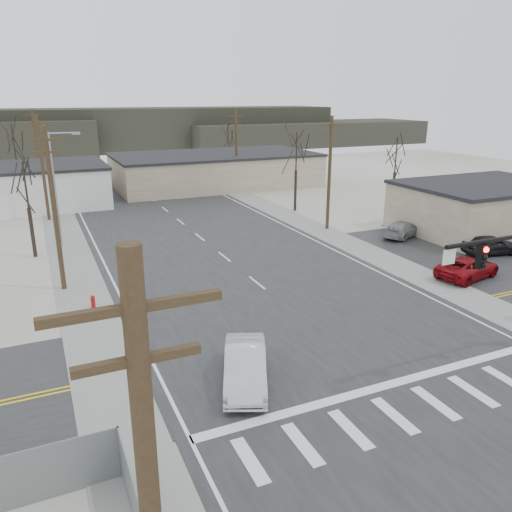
{
  "coord_description": "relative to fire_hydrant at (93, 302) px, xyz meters",
  "views": [
    {
      "loc": [
        -12.4,
        -19.59,
        11.62
      ],
      "look_at": [
        -0.99,
        5.94,
        2.6
      ],
      "focal_mm": 35.0,
      "sensor_mm": 36.0,
      "label": 1
    }
  ],
  "objects": [
    {
      "name": "ground",
      "position": [
        10.2,
        -8.0,
        -0.45
      ],
      "size": [
        140.0,
        140.0,
        0.0
      ],
      "primitive_type": "plane",
      "color": "silver",
      "rests_on": "ground"
    },
    {
      "name": "main_road",
      "position": [
        10.2,
        7.0,
        -0.43
      ],
      "size": [
        18.0,
        110.0,
        0.05
      ],
      "primitive_type": "cube",
      "color": "black",
      "rests_on": "ground"
    },
    {
      "name": "cross_road",
      "position": [
        10.2,
        -8.0,
        -0.43
      ],
      "size": [
        90.0,
        10.0,
        0.04
      ],
      "primitive_type": "cube",
      "color": "black",
      "rests_on": "ground"
    },
    {
      "name": "parking_lot",
      "position": [
        30.2,
        -2.0,
        -0.44
      ],
      "size": [
        18.0,
        20.0,
        0.03
      ],
      "primitive_type": "cube",
      "color": "black",
      "rests_on": "ground"
    },
    {
      "name": "sidewalk_left",
      "position": [
        -0.4,
        12.0,
        -0.42
      ],
      "size": [
        3.0,
        90.0,
        0.06
      ],
      "primitive_type": "cube",
      "color": "gray",
      "rests_on": "ground"
    },
    {
      "name": "sidewalk_right",
      "position": [
        20.8,
        12.0,
        -0.42
      ],
      "size": [
        3.0,
        90.0,
        0.06
      ],
      "primitive_type": "cube",
      "color": "gray",
      "rests_on": "ground"
    },
    {
      "name": "fire_hydrant",
      "position": [
        0.0,
        0.0,
        0.0
      ],
      "size": [
        0.24,
        0.24,
        0.87
      ],
      "color": "#A50C0C",
      "rests_on": "ground"
    },
    {
      "name": "building_right_far",
      "position": [
        20.2,
        36.0,
        1.7
      ],
      "size": [
        26.3,
        14.3,
        4.3
      ],
      "color": "#BDAB90",
      "rests_on": "ground"
    },
    {
      "name": "building_lot",
      "position": [
        34.2,
        4.0,
        1.71
      ],
      "size": [
        14.3,
        10.3,
        4.3
      ],
      "color": "#BDAB90",
      "rests_on": "ground"
    },
    {
      "name": "upole_left_b",
      "position": [
        -1.3,
        4.0,
        4.77
      ],
      "size": [
        2.2,
        0.3,
        10.0
      ],
      "color": "#41311E",
      "rests_on": "ground"
    },
    {
      "name": "upole_left_c",
      "position": [
        -1.3,
        24.0,
        4.77
      ],
      "size": [
        2.2,
        0.3,
        10.0
      ],
      "color": "#41311E",
      "rests_on": "ground"
    },
    {
      "name": "upole_left_d",
      "position": [
        -1.3,
        44.0,
        4.77
      ],
      "size": [
        2.2,
        0.3,
        10.0
      ],
      "color": "#41311E",
      "rests_on": "ground"
    },
    {
      "name": "upole_right_a",
      "position": [
        21.7,
        10.0,
        4.77
      ],
      "size": [
        2.2,
        0.3,
        10.0
      ],
      "color": "#41311E",
      "rests_on": "ground"
    },
    {
      "name": "upole_right_b",
      "position": [
        21.7,
        32.0,
        4.77
      ],
      "size": [
        2.2,
        0.3,
        10.0
      ],
      "color": "#41311E",
      "rests_on": "ground"
    },
    {
      "name": "streetlight_main",
      "position": [
        -0.6,
        14.0,
        4.64
      ],
      "size": [
        2.4,
        0.25,
        9.0
      ],
      "color": "gray",
      "rests_on": "ground"
    },
    {
      "name": "tree_left_near",
      "position": [
        -2.8,
        12.0,
        4.78
      ],
      "size": [
        3.3,
        3.3,
        7.35
      ],
      "color": "#2D241B",
      "rests_on": "ground"
    },
    {
      "name": "tree_right_mid",
      "position": [
        22.7,
        18.0,
        5.48
      ],
      "size": [
        3.74,
        3.74,
        8.33
      ],
      "color": "#2D241B",
      "rests_on": "ground"
    },
    {
      "name": "tree_left_far",
      "position": [
        -3.8,
        38.0,
        5.83
      ],
      "size": [
        3.96,
        3.96,
        8.82
      ],
      "color": "#2D241B",
      "rests_on": "ground"
    },
    {
      "name": "tree_right_far",
      "position": [
        25.2,
        44.0,
        5.13
      ],
      "size": [
        3.52,
        3.52,
        7.84
      ],
      "color": "#2D241B",
      "rests_on": "ground"
    },
    {
      "name": "tree_lot",
      "position": [
        32.2,
        14.0,
        5.13
      ],
      "size": [
        3.52,
        3.52,
        7.84
      ],
      "color": "#2D241B",
      "rests_on": "ground"
    },
    {
      "name": "hill_center",
      "position": [
        25.2,
        88.0,
        4.05
      ],
      "size": [
        80.0,
        18.0,
        9.0
      ],
      "primitive_type": "cube",
      "color": "#333026",
      "rests_on": "ground"
    },
    {
      "name": "hill_right",
      "position": [
        60.2,
        82.0,
        2.3
      ],
      "size": [
        60.0,
        18.0,
        5.5
      ],
      "primitive_type": "cube",
      "color": "#333026",
      "rests_on": "ground"
    },
    {
      "name": "sedan_crossing",
      "position": [
        4.9,
        -10.61,
        0.4
      ],
      "size": [
        3.44,
        5.15,
        1.61
      ],
      "primitive_type": "imported",
      "rotation": [
        0.0,
        0.0,
        -0.39
      ],
      "color": "#B6BDC2",
      "rests_on": "main_road"
    },
    {
      "name": "car_far_a",
      "position": [
        15.72,
        39.44,
        0.33
      ],
      "size": [
        2.4,
        5.17,
        1.46
      ],
      "primitive_type": "imported",
      "rotation": [
        0.0,
        0.0,
        3.21
      ],
      "color": "black",
      "rests_on": "main_road"
    },
    {
      "name": "car_far_b",
      "position": [
        5.36,
        40.7,
        0.39
      ],
      "size": [
        2.18,
        4.77,
        1.59
      ],
      "primitive_type": "imported",
      "rotation": [
        0.0,
        0.0,
        0.07
      ],
      "color": "black",
      "rests_on": "main_road"
    },
    {
      "name": "car_parked_red",
      "position": [
        23.41,
        -4.8,
        0.27
      ],
      "size": [
        5.33,
        3.3,
        1.38
      ],
      "primitive_type": "imported",
      "rotation": [
        0.0,
        0.0,
        1.79
      ],
      "color": "maroon",
      "rests_on": "parking_lot"
    },
    {
      "name": "car_parked_dark_a",
      "position": [
        29.01,
        -1.7,
        0.33
      ],
      "size": [
        4.64,
        2.58,
        1.49
      ],
      "primitive_type": "imported",
      "rotation": [
        0.0,
        0.0,
        1.37
      ],
      "color": "black",
      "rests_on": "parking_lot"
    },
    {
      "name": "car_parked_silver",
      "position": [
        26.21,
        5.0,
        0.26
      ],
      "size": [
        5.08,
        3.55,
        1.36
      ],
      "primitive_type": "imported",
      "rotation": [
        0.0,
        0.0,
        1.96
      ],
      "color": "gray",
      "rests_on": "parking_lot"
    }
  ]
}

